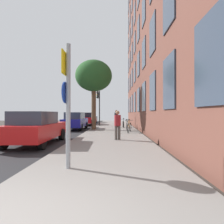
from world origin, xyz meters
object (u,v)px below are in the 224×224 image
(bicycle_0, at_px, (129,127))
(pedestrian_0, at_px, (118,123))
(sign_post, at_px, (67,97))
(pedestrian_1, at_px, (116,117))
(car_0, at_px, (36,127))
(car_2, at_px, (87,119))
(car_3, at_px, (90,118))
(bicycle_2, at_px, (123,124))
(traffic_light, at_px, (99,102))
(bicycle_1, at_px, (127,126))
(car_1, at_px, (75,121))
(tree_near, at_px, (94,76))

(bicycle_0, relative_size, pedestrian_0, 1.08)
(pedestrian_0, bearing_deg, sign_post, -105.16)
(pedestrian_1, bearing_deg, car_0, -112.49)
(car_0, relative_size, car_2, 0.99)
(pedestrian_0, relative_size, car_3, 0.37)
(pedestrian_0, bearing_deg, car_0, -168.66)
(bicycle_2, xyz_separation_m, car_0, (-4.73, -9.33, 0.36))
(traffic_light, xyz_separation_m, car_2, (-1.74, 2.55, -2.00))
(sign_post, xyz_separation_m, car_2, (-2.42, 18.80, -1.12))
(bicycle_0, bearing_deg, traffic_light, 112.33)
(bicycle_0, xyz_separation_m, bicycle_1, (-0.07, 1.96, -0.03))
(bicycle_1, relative_size, car_1, 0.37)
(bicycle_2, height_order, car_3, car_3)
(traffic_light, relative_size, pedestrian_0, 2.56)
(bicycle_1, height_order, car_2, car_2)
(bicycle_2, distance_m, car_0, 10.46)
(tree_near, bearing_deg, car_3, 99.25)
(pedestrian_0, height_order, pedestrian_1, pedestrian_1)
(tree_near, xyz_separation_m, pedestrian_1, (2.00, 2.69, -3.67))
(pedestrian_1, xyz_separation_m, car_2, (-3.77, 4.84, -0.28))
(tree_near, bearing_deg, bicycle_1, -6.29)
(car_2, bearing_deg, pedestrian_0, -74.56)
(tree_near, bearing_deg, pedestrian_1, 53.42)
(sign_post, distance_m, bicycle_2, 13.82)
(bicycle_1, height_order, car_1, car_1)
(bicycle_0, relative_size, bicycle_2, 0.99)
(bicycle_0, distance_m, car_2, 10.89)
(bicycle_2, height_order, pedestrian_0, pedestrian_0)
(pedestrian_0, height_order, car_3, pedestrian_0)
(pedestrian_1, xyz_separation_m, car_0, (-4.02, -9.71, -0.28))
(pedestrian_1, height_order, car_0, pedestrian_1)
(traffic_light, height_order, car_3, traffic_light)
(tree_near, distance_m, bicycle_2, 5.59)
(car_1, distance_m, car_3, 12.49)
(bicycle_2, bearing_deg, sign_post, -98.60)
(bicycle_0, bearing_deg, bicycle_2, 93.08)
(bicycle_0, xyz_separation_m, pedestrian_0, (-0.93, -3.93, 0.50))
(bicycle_1, distance_m, pedestrian_1, 3.20)
(sign_post, bearing_deg, car_0, 122.12)
(sign_post, bearing_deg, car_3, 96.56)
(traffic_light, relative_size, bicycle_1, 2.42)
(traffic_light, xyz_separation_m, car_1, (-1.82, -3.94, -2.00))
(bicycle_0, bearing_deg, pedestrian_1, 100.92)
(bicycle_0, xyz_separation_m, car_0, (-4.98, -4.74, 0.34))
(bicycle_2, distance_m, pedestrian_0, 8.56)
(car_0, bearing_deg, car_1, 88.75)
(traffic_light, bearing_deg, bicycle_1, -61.21)
(bicycle_1, distance_m, pedestrian_0, 5.97)
(sign_post, xyz_separation_m, bicycle_2, (2.06, 13.59, -1.49))
(sign_post, bearing_deg, pedestrian_0, 74.84)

